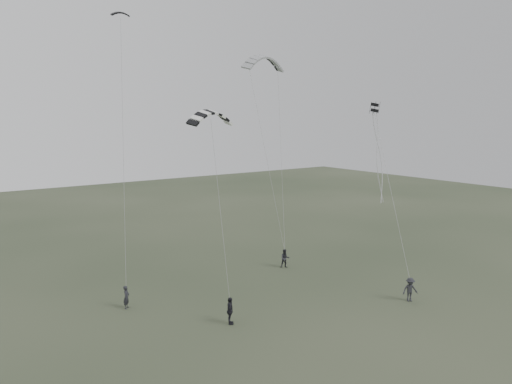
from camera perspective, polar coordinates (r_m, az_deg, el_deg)
ground at (r=34.79m, az=2.75°, el=-13.33°), size 140.00×140.00×0.00m
flyer_left at (r=35.88m, az=-14.59°, el=-11.55°), size 0.67×0.69×1.59m
flyer_right at (r=43.64m, az=3.33°, el=-7.60°), size 0.98×0.91×1.62m
flyer_center at (r=32.34m, az=-2.99°, el=-13.41°), size 0.92×1.10×1.75m
flyer_far at (r=37.60m, az=17.20°, el=-10.60°), size 1.28×1.04×1.73m
kite_dark_small at (r=40.39m, az=-15.24°, el=19.17°), size 1.41×0.74×0.56m
kite_pale_large at (r=46.69m, az=0.90°, el=15.23°), size 4.69×2.10×2.04m
kite_striped at (r=32.22m, az=-5.19°, el=9.10°), size 3.47×1.73×1.44m
kite_box at (r=40.40m, az=13.42°, el=9.36°), size 0.85×0.88×0.78m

